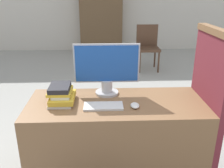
{
  "coord_description": "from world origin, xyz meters",
  "views": [
    {
      "loc": [
        -0.11,
        -1.53,
        1.6
      ],
      "look_at": [
        -0.04,
        0.28,
        0.91
      ],
      "focal_mm": 40.0,
      "sensor_mm": 36.0,
      "label": 1
    }
  ],
  "objects_px": {
    "mouse": "(135,105)",
    "book_stack": "(61,95)",
    "keyboard": "(103,106)",
    "monitor": "(107,69)",
    "far_chair": "(148,45)"
  },
  "relations": [
    {
      "from": "monitor",
      "to": "mouse",
      "type": "bearing_deg",
      "value": -52.82
    },
    {
      "from": "monitor",
      "to": "keyboard",
      "type": "distance_m",
      "value": 0.35
    },
    {
      "from": "monitor",
      "to": "mouse",
      "type": "relative_size",
      "value": 5.43
    },
    {
      "from": "mouse",
      "to": "book_stack",
      "type": "xyz_separation_m",
      "value": [
        -0.58,
        0.12,
        0.05
      ]
    },
    {
      "from": "monitor",
      "to": "book_stack",
      "type": "relative_size",
      "value": 1.95
    },
    {
      "from": "book_stack",
      "to": "far_chair",
      "type": "height_order",
      "value": "far_chair"
    },
    {
      "from": "book_stack",
      "to": "far_chair",
      "type": "bearing_deg",
      "value": 68.18
    },
    {
      "from": "keyboard",
      "to": "mouse",
      "type": "relative_size",
      "value": 2.99
    },
    {
      "from": "mouse",
      "to": "far_chair",
      "type": "relative_size",
      "value": 0.11
    },
    {
      "from": "book_stack",
      "to": "far_chair",
      "type": "xyz_separation_m",
      "value": [
        1.28,
        3.19,
        -0.28
      ]
    },
    {
      "from": "keyboard",
      "to": "far_chair",
      "type": "xyz_separation_m",
      "value": [
        0.94,
        3.3,
        -0.23
      ]
    },
    {
      "from": "monitor",
      "to": "far_chair",
      "type": "relative_size",
      "value": 0.61
    },
    {
      "from": "monitor",
      "to": "mouse",
      "type": "height_order",
      "value": "monitor"
    },
    {
      "from": "mouse",
      "to": "far_chair",
      "type": "xyz_separation_m",
      "value": [
        0.7,
        3.31,
        -0.23
      ]
    },
    {
      "from": "monitor",
      "to": "keyboard",
      "type": "xyz_separation_m",
      "value": [
        -0.03,
        -0.27,
        -0.22
      ]
    }
  ]
}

